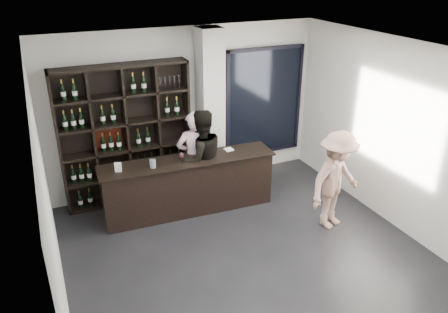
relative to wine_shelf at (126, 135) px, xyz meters
name	(u,v)px	position (x,y,z in m)	size (l,w,h in m)	color
floor	(256,265)	(1.15, -2.57, -1.20)	(5.00, 5.50, 0.01)	black
wine_shelf	(126,135)	(0.00, 0.00, 0.00)	(2.20, 0.35, 2.40)	black
structural_column	(211,111)	(1.50, -0.10, 0.25)	(0.40, 0.40, 2.90)	silver
glass_panel	(264,102)	(2.70, 0.12, 0.20)	(1.60, 0.08, 2.10)	black
tasting_counter	(189,185)	(0.80, -0.82, -0.73)	(2.88, 0.61, 0.95)	black
taster_pink	(195,158)	(1.00, -0.59, -0.37)	(0.61, 0.40, 1.67)	beige
taster_black	(201,159)	(1.06, -0.72, -0.34)	(0.84, 0.65, 1.72)	black
customer	(336,180)	(2.72, -2.17, -0.40)	(1.04, 0.60, 1.61)	tan
wine_glass	(182,157)	(0.67, -0.89, -0.15)	(0.09, 0.09, 0.20)	white
spit_cup	(153,164)	(0.21, -0.86, -0.19)	(0.10, 0.10, 0.13)	silver
napkin_stack	(229,149)	(1.56, -0.73, -0.24)	(0.13, 0.13, 0.02)	white
card_stand	(118,167)	(-0.32, -0.79, -0.18)	(0.10, 0.05, 0.15)	white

